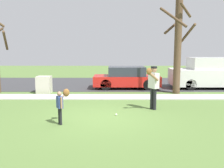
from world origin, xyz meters
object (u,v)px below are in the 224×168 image
person_adult (153,83)px  street_tree_near (178,45)px  utility_cabinet (44,85)px  parked_van_white (212,74)px  parked_hatchback_red (127,78)px  person_child (61,102)px  baseball (116,115)px

person_adult → street_tree_near: bearing=-148.4°
utility_cabinet → parked_van_white: bearing=10.1°
person_adult → parked_hatchback_red: size_ratio=0.43×
parked_hatchback_red → parked_van_white: bearing=-178.4°
person_child → street_tree_near: 7.79m
person_adult → street_tree_near: street_tree_near is taller
baseball → person_child: bearing=-150.6°
utility_cabinet → parked_hatchback_red: 4.89m
person_adult → baseball: bearing=0.6°
utility_cabinet → parked_van_white: parked_van_white is taller
person_child → utility_cabinet: 6.02m
person_child → person_adult: bearing=-0.8°
person_child → parked_hatchback_red: (2.47, 7.24, -0.06)m
person_adult → baseball: (-1.46, -0.91, -1.04)m
parked_van_white → utility_cabinet: bearing=10.1°
person_adult → person_child: 3.77m
utility_cabinet → parked_hatchback_red: size_ratio=0.23×
person_adult → parked_van_white: size_ratio=0.35×
parked_hatchback_red → parked_van_white: size_ratio=0.80×
person_adult → street_tree_near: size_ratio=0.35×
baseball → parked_hatchback_red: parked_hatchback_red is taller
parked_hatchback_red → person_adult: bearing=98.1°
person_adult → baseball: person_adult is taller
street_tree_near → parked_hatchback_red: size_ratio=1.24×
person_child → parked_hatchback_red: 7.65m
baseball → parked_hatchback_red: (0.70, 6.24, 0.62)m
street_tree_near → parked_hatchback_red: 3.69m
baseball → street_tree_near: size_ratio=0.01×
baseball → utility_cabinet: 6.07m
person_adult → utility_cabinet: bearing=-65.9°
person_adult → person_child: size_ratio=1.55×
parked_hatchback_red → person_child: bearing=71.2°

